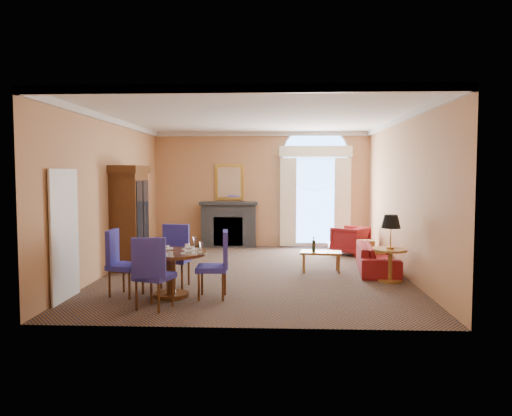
{
  "coord_description": "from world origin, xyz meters",
  "views": [
    {
      "loc": [
        0.5,
        -10.22,
        2.05
      ],
      "look_at": [
        0.0,
        0.5,
        1.3
      ],
      "focal_mm": 35.0,
      "sensor_mm": 36.0,
      "label": 1
    }
  ],
  "objects_px": {
    "armoire": "(130,219)",
    "armchair": "(350,240)",
    "coffee_table": "(321,253)",
    "sofa": "(377,258)",
    "side_table": "(391,240)",
    "dining_table": "(171,263)"
  },
  "relations": [
    {
      "from": "armchair",
      "to": "coffee_table",
      "type": "relative_size",
      "value": 0.88
    },
    {
      "from": "armoire",
      "to": "sofa",
      "type": "xyz_separation_m",
      "value": [
        5.27,
        -0.15,
        -0.78
      ]
    },
    {
      "from": "armoire",
      "to": "coffee_table",
      "type": "relative_size",
      "value": 2.48
    },
    {
      "from": "armoire",
      "to": "sofa",
      "type": "relative_size",
      "value": 1.13
    },
    {
      "from": "side_table",
      "to": "sofa",
      "type": "bearing_deg",
      "value": 92.95
    },
    {
      "from": "armoire",
      "to": "coffee_table",
      "type": "xyz_separation_m",
      "value": [
        4.08,
        -0.24,
        -0.67
      ]
    },
    {
      "from": "coffee_table",
      "to": "side_table",
      "type": "height_order",
      "value": "side_table"
    },
    {
      "from": "sofa",
      "to": "side_table",
      "type": "relative_size",
      "value": 1.57
    },
    {
      "from": "armoire",
      "to": "armchair",
      "type": "bearing_deg",
      "value": 22.24
    },
    {
      "from": "armoire",
      "to": "armchair",
      "type": "distance_m",
      "value": 5.47
    },
    {
      "from": "dining_table",
      "to": "sofa",
      "type": "bearing_deg",
      "value": 30.72
    },
    {
      "from": "sofa",
      "to": "coffee_table",
      "type": "bearing_deg",
      "value": 99.77
    },
    {
      "from": "armoire",
      "to": "sofa",
      "type": "bearing_deg",
      "value": -1.64
    },
    {
      "from": "sofa",
      "to": "side_table",
      "type": "height_order",
      "value": "side_table"
    },
    {
      "from": "armchair",
      "to": "side_table",
      "type": "xyz_separation_m",
      "value": [
        0.3,
        -3.17,
        0.43
      ]
    },
    {
      "from": "side_table",
      "to": "dining_table",
      "type": "bearing_deg",
      "value": -161.33
    },
    {
      "from": "dining_table",
      "to": "sofa",
      "type": "height_order",
      "value": "dining_table"
    },
    {
      "from": "dining_table",
      "to": "side_table",
      "type": "bearing_deg",
      "value": 18.67
    },
    {
      "from": "coffee_table",
      "to": "dining_table",
      "type": "bearing_deg",
      "value": -133.26
    },
    {
      "from": "coffee_table",
      "to": "armchair",
      "type": "bearing_deg",
      "value": 74.82
    },
    {
      "from": "dining_table",
      "to": "armchair",
      "type": "distance_m",
      "value": 5.75
    },
    {
      "from": "sofa",
      "to": "armchair",
      "type": "height_order",
      "value": "armchair"
    }
  ]
}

